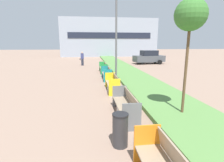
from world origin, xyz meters
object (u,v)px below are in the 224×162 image
object	(u,v)px
street_lamp_post	(116,25)
bench_green_frame	(104,69)
bench_teal_frame	(107,75)
parked_car_distant	(149,57)
bench_grey_frame	(126,107)
pedestrian_walking	(82,58)
bench_yellow_frame	(113,85)
sapling_tree_near	(191,16)
litter_bin	(120,130)

from	to	relation	value
street_lamp_post	bench_green_frame	bearing A→B (deg)	98.27
bench_teal_frame	parked_car_distant	bearing A→B (deg)	56.09
bench_grey_frame	pedestrian_walking	bearing A→B (deg)	97.76
bench_yellow_frame	sapling_tree_near	bearing A→B (deg)	-61.80
sapling_tree_near	parked_car_distant	xyz separation A→B (m)	(4.70, 17.67, -2.75)
litter_bin	pedestrian_walking	world-z (taller)	pedestrian_walking
litter_bin	parked_car_distant	distance (m)	20.69
bench_teal_frame	bench_green_frame	world-z (taller)	same
bench_yellow_frame	bench_green_frame	distance (m)	6.94
bench_teal_frame	sapling_tree_near	size ratio (longest dim) A/B	0.50
bench_yellow_frame	bench_grey_frame	bearing A→B (deg)	-89.96
bench_grey_frame	sapling_tree_near	world-z (taller)	sapling_tree_near
bench_grey_frame	bench_green_frame	world-z (taller)	same
parked_car_distant	pedestrian_walking	bearing A→B (deg)	176.73
street_lamp_post	parked_car_distant	world-z (taller)	street_lamp_post
parked_car_distant	street_lamp_post	bearing A→B (deg)	-128.05
pedestrian_walking	bench_yellow_frame	bearing A→B (deg)	-80.01
bench_yellow_frame	parked_car_distant	world-z (taller)	parked_car_distant
litter_bin	parked_car_distant	xyz separation A→B (m)	(7.40, 19.32, 0.45)
litter_bin	parked_car_distant	bearing A→B (deg)	69.04
bench_yellow_frame	sapling_tree_near	size ratio (longest dim) A/B	0.49
sapling_tree_near	street_lamp_post	bearing A→B (deg)	102.86
litter_bin	pedestrian_walking	size ratio (longest dim) A/B	0.53
bench_grey_frame	bench_teal_frame	distance (m)	7.21
street_lamp_post	parked_car_distant	xyz separation A→B (m)	(6.25, 10.90, -3.13)
bench_yellow_frame	litter_bin	world-z (taller)	bench_yellow_frame
bench_grey_frame	sapling_tree_near	bearing A→B (deg)	-6.69
bench_yellow_frame	sapling_tree_near	xyz separation A→B (m)	(2.16, -4.03, 3.30)
litter_bin	bench_grey_frame	bearing A→B (deg)	74.18
street_lamp_post	parked_car_distant	bearing A→B (deg)	60.16
bench_teal_frame	litter_bin	distance (m)	9.12
bench_yellow_frame	sapling_tree_near	distance (m)	5.63
bench_grey_frame	parked_car_distant	xyz separation A→B (m)	(6.86, 17.42, 0.54)
bench_teal_frame	litter_bin	world-z (taller)	bench_teal_frame
sapling_tree_near	parked_car_distant	size ratio (longest dim) A/B	0.97
parked_car_distant	sapling_tree_near	bearing A→B (deg)	-113.12
bench_grey_frame	bench_green_frame	xyz separation A→B (m)	(0.00, 10.71, 0.00)
litter_bin	street_lamp_post	distance (m)	9.22
litter_bin	street_lamp_post	bearing A→B (deg)	82.24
bench_teal_frame	parked_car_distant	world-z (taller)	parked_car_distant
bench_teal_frame	sapling_tree_near	bearing A→B (deg)	-73.87
bench_grey_frame	sapling_tree_near	size ratio (longest dim) A/B	0.55
bench_teal_frame	street_lamp_post	size ratio (longest dim) A/B	0.29
bench_yellow_frame	pedestrian_walking	xyz separation A→B (m)	(-2.26, 12.86, 0.54)
bench_teal_frame	pedestrian_walking	bearing A→B (deg)	103.51
bench_yellow_frame	parked_car_distant	bearing A→B (deg)	63.30
parked_car_distant	litter_bin	bearing A→B (deg)	-119.17
pedestrian_walking	litter_bin	bearing A→B (deg)	-84.67
bench_teal_frame	sapling_tree_near	xyz separation A→B (m)	(2.16, -7.46, 3.30)
bench_yellow_frame	pedestrian_walking	world-z (taller)	pedestrian_walking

